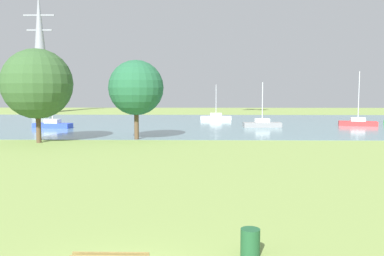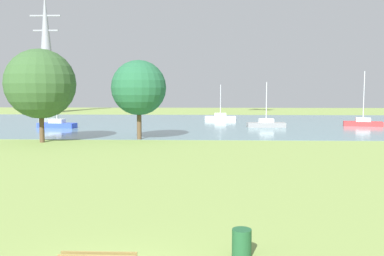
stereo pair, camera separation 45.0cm
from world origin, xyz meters
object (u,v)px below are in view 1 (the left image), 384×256
(litter_bin, at_px, (250,243))
(sailboat_white, at_px, (216,117))
(tree_east_near, at_px, (37,84))
(sailboat_blue, at_px, (53,124))
(sailboat_red, at_px, (358,122))
(sailboat_gray, at_px, (262,124))
(tree_west_far, at_px, (136,88))
(electricity_pylon, at_px, (40,52))

(litter_bin, xyz_separation_m, sailboat_white, (0.97, 54.17, 0.05))
(litter_bin, relative_size, tree_east_near, 0.09)
(sailboat_blue, xyz_separation_m, sailboat_red, (39.24, 3.93, 0.02))
(sailboat_white, distance_m, tree_east_near, 33.68)
(tree_east_near, bearing_deg, sailboat_blue, 105.08)
(litter_bin, xyz_separation_m, sailboat_blue, (-19.91, 39.87, 0.05))
(litter_bin, distance_m, sailboat_white, 54.18)
(sailboat_gray, bearing_deg, sailboat_red, 9.80)
(tree_east_near, bearing_deg, sailboat_gray, 35.57)
(litter_bin, height_order, sailboat_white, sailboat_white)
(tree_east_near, bearing_deg, sailboat_white, 59.30)
(litter_bin, height_order, sailboat_red, sailboat_red)
(sailboat_gray, height_order, tree_west_far, tree_west_far)
(sailboat_white, distance_m, tree_west_far, 27.79)
(sailboat_red, bearing_deg, electricity_pylon, 150.03)
(litter_bin, bearing_deg, tree_west_far, 105.10)
(litter_bin, height_order, sailboat_gray, sailboat_gray)
(litter_bin, height_order, tree_west_far, tree_west_far)
(sailboat_gray, distance_m, tree_west_far, 19.91)
(sailboat_blue, bearing_deg, sailboat_white, 34.40)
(sailboat_blue, distance_m, tree_east_near, 15.64)
(litter_bin, relative_size, tree_west_far, 0.11)
(sailboat_white, bearing_deg, tree_east_near, -120.70)
(litter_bin, bearing_deg, sailboat_white, 88.98)
(sailboat_white, distance_m, sailboat_gray, 13.72)
(sailboat_white, bearing_deg, tree_west_far, -108.17)
(electricity_pylon, bearing_deg, sailboat_blue, -67.21)
(sailboat_blue, distance_m, tree_west_far, 17.62)
(sailboat_blue, height_order, sailboat_red, sailboat_red)
(sailboat_blue, xyz_separation_m, electricity_pylon, (-14.73, 35.05, 12.06))
(litter_bin, bearing_deg, sailboat_blue, 116.54)
(litter_bin, bearing_deg, sailboat_red, 66.18)
(sailboat_white, relative_size, sailboat_blue, 0.97)
(litter_bin, xyz_separation_m, tree_east_near, (-16.04, 25.51, 4.89))
(sailboat_white, height_order, sailboat_gray, sailboat_gray)
(sailboat_white, bearing_deg, sailboat_red, -29.46)
(litter_bin, distance_m, tree_east_near, 30.53)
(litter_bin, xyz_separation_m, electricity_pylon, (-34.64, 74.92, 12.10))
(sailboat_blue, bearing_deg, litter_bin, -63.46)
(tree_east_near, relative_size, electricity_pylon, 0.34)
(sailboat_blue, bearing_deg, tree_east_near, -74.92)
(sailboat_white, relative_size, sailboat_gray, 0.97)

